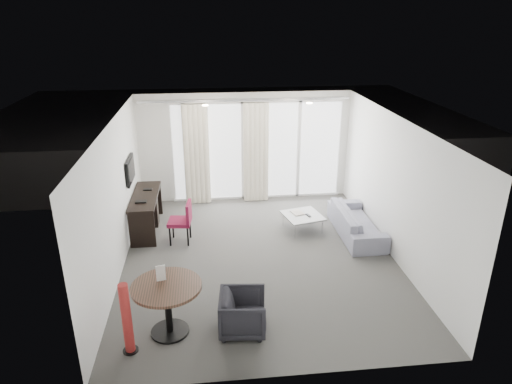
{
  "coord_description": "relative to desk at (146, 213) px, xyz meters",
  "views": [
    {
      "loc": [
        -0.9,
        -7.46,
        4.34
      ],
      "look_at": [
        0.0,
        0.6,
        1.1
      ],
      "focal_mm": 32.0,
      "sensor_mm": 36.0,
      "label": 1
    }
  ],
  "objects": [
    {
      "name": "curtain_track",
      "position": [
        2.22,
        1.36,
        2.06
      ],
      "size": [
        4.8,
        0.04,
        0.04
      ],
      "primitive_type": null,
      "color": "#B2B2B7",
      "rests_on": "ceiling"
    },
    {
      "name": "menu_card",
      "position": [
        0.6,
        -3.29,
        0.33
      ],
      "size": [
        0.13,
        0.05,
        0.24
      ],
      "primitive_type": null,
      "rotation": [
        0.0,
        0.0,
        0.21
      ],
      "color": "white",
      "rests_on": "round_table"
    },
    {
      "name": "sofa",
      "position": [
        4.33,
        -0.69,
        -0.11
      ],
      "size": [
        0.74,
        1.89,
        0.55
      ],
      "primitive_type": "imported",
      "rotation": [
        0.0,
        0.0,
        1.57
      ],
      "color": "gray",
      "rests_on": "floor"
    },
    {
      "name": "round_table",
      "position": [
        0.68,
        -3.42,
        0.01
      ],
      "size": [
        1.3,
        1.3,
        0.79
      ],
      "primitive_type": null,
      "rotation": [
        0.0,
        0.0,
        0.41
      ],
      "color": "#40291D",
      "rests_on": "floor"
    },
    {
      "name": "tv",
      "position": [
        -0.24,
        -0.01,
        0.96
      ],
      "size": [
        0.05,
        0.8,
        0.5
      ],
      "primitive_type": null,
      "color": "black",
      "rests_on": "wall_left"
    },
    {
      "name": "wall_front",
      "position": [
        2.22,
        -4.46,
        0.91
      ],
      "size": [
        5.0,
        0.0,
        2.6
      ],
      "primitive_type": "cube",
      "color": "silver",
      "rests_on": "ground"
    },
    {
      "name": "rattan_table",
      "position": [
        3.93,
        2.19,
        -0.11
      ],
      "size": [
        0.62,
        0.62,
        0.55
      ],
      "primitive_type": null,
      "rotation": [
        0.0,
        0.0,
        -0.14
      ],
      "color": "brown",
      "rests_on": "terrace_slab"
    },
    {
      "name": "balustrade",
      "position": [
        2.52,
        4.49,
        0.11
      ],
      "size": [
        5.5,
        0.06,
        1.05
      ],
      "primitive_type": null,
      "color": "#B2B2B7",
      "rests_on": "terrace_slab"
    },
    {
      "name": "downlight_a",
      "position": [
        1.32,
        0.14,
        2.2
      ],
      "size": [
        0.12,
        0.12,
        0.02
      ],
      "primitive_type": "cylinder",
      "color": "#FFE0B2",
      "rests_on": "ceiling"
    },
    {
      "name": "tub_armchair",
      "position": [
        1.74,
        -3.5,
        -0.09
      ],
      "size": [
        0.73,
        0.71,
        0.61
      ],
      "primitive_type": "imported",
      "rotation": [
        0.0,
        0.0,
        1.47
      ],
      "color": "black",
      "rests_on": "floor"
    },
    {
      "name": "magazine",
      "position": [
        3.17,
        -0.25,
        -0.03
      ],
      "size": [
        0.31,
        0.36,
        0.02
      ],
      "primitive_type": null,
      "rotation": [
        0.0,
        0.0,
        0.27
      ],
      "color": "gray",
      "rests_on": "coffee_table"
    },
    {
      "name": "rattan_chair_b",
      "position": [
        4.6,
        2.97,
        -0.02
      ],
      "size": [
        0.61,
        0.61,
        0.74
      ],
      "primitive_type": null,
      "rotation": [
        0.0,
        0.0,
        0.22
      ],
      "color": "brown",
      "rests_on": "terrace_slab"
    },
    {
      "name": "floor",
      "position": [
        2.22,
        -1.46,
        -0.39
      ],
      "size": [
        5.0,
        6.0,
        0.0
      ],
      "primitive_type": "cube",
      "color": "#464542",
      "rests_on": "ground"
    },
    {
      "name": "desk_chair",
      "position": [
        0.72,
        -0.63,
        0.04
      ],
      "size": [
        0.51,
        0.49,
        0.86
      ],
      "primitive_type": null,
      "rotation": [
        0.0,
        0.0,
        -0.11
      ],
      "color": "maroon",
      "rests_on": "floor"
    },
    {
      "name": "ceiling",
      "position": [
        2.22,
        -1.46,
        2.21
      ],
      "size": [
        5.0,
        6.0,
        0.0
      ],
      "primitive_type": "cube",
      "color": "white",
      "rests_on": "ground"
    },
    {
      "name": "window_frame",
      "position": [
        2.52,
        1.51,
        0.81
      ],
      "size": [
        4.1,
        0.06,
        2.44
      ],
      "primitive_type": null,
      "color": "white",
      "rests_on": "ground"
    },
    {
      "name": "window_panel",
      "position": [
        2.52,
        1.53,
        0.81
      ],
      "size": [
        4.0,
        0.02,
        2.38
      ],
      "primitive_type": null,
      "color": "white",
      "rests_on": "ground"
    },
    {
      "name": "wall_left",
      "position": [
        -0.28,
        -1.46,
        0.91
      ],
      "size": [
        0.0,
        6.0,
        2.6
      ],
      "primitive_type": "cube",
      "color": "silver",
      "rests_on": "ground"
    },
    {
      "name": "terrace_slab",
      "position": [
        2.52,
        3.04,
        -0.45
      ],
      "size": [
        5.6,
        3.0,
        0.12
      ],
      "primitive_type": "cube",
      "color": "#4D4D50",
      "rests_on": "ground"
    },
    {
      "name": "curtain_left",
      "position": [
        1.07,
        1.36,
        0.81
      ],
      "size": [
        0.6,
        0.2,
        2.38
      ],
      "primitive_type": null,
      "color": "beige",
      "rests_on": "ground"
    },
    {
      "name": "wall_right",
      "position": [
        4.72,
        -1.46,
        0.91
      ],
      "size": [
        0.0,
        6.0,
        2.6
      ],
      "primitive_type": "cube",
      "color": "silver",
      "rests_on": "ground"
    },
    {
      "name": "desk",
      "position": [
        0.0,
        0.0,
        0.0
      ],
      "size": [
        0.52,
        1.67,
        0.78
      ],
      "primitive_type": null,
      "color": "black",
      "rests_on": "floor"
    },
    {
      "name": "downlight_b",
      "position": [
        3.42,
        0.14,
        2.2
      ],
      "size": [
        0.12,
        0.12,
        0.02
      ],
      "primitive_type": "cylinder",
      "color": "#FFE0B2",
      "rests_on": "ceiling"
    },
    {
      "name": "curtain_right",
      "position": [
        2.47,
        1.36,
        0.81
      ],
      "size": [
        0.6,
        0.2,
        2.38
      ],
      "primitive_type": null,
      "color": "beige",
      "rests_on": "ground"
    },
    {
      "name": "remote",
      "position": [
        3.37,
        -0.41,
        -0.03
      ],
      "size": [
        0.11,
        0.18,
        0.02
      ],
      "primitive_type": null,
      "rotation": [
        0.0,
        0.0,
        0.33
      ],
      "color": "black",
      "rests_on": "coffee_table"
    },
    {
      "name": "red_lamp",
      "position": [
        0.17,
        -3.76,
        0.14
      ],
      "size": [
        0.28,
        0.28,
        1.06
      ],
      "primitive_type": "cylinder",
      "rotation": [
        0.0,
        0.0,
        0.42
      ],
      "color": "maroon",
      "rests_on": "floor"
    },
    {
      "name": "coffee_table",
      "position": [
        3.26,
        -0.36,
        -0.22
      ],
      "size": [
        0.91,
        0.91,
        0.34
      ],
      "primitive_type": null,
      "rotation": [
        0.0,
        0.0,
        0.24
      ],
      "color": "gray",
      "rests_on": "floor"
    },
    {
      "name": "rattan_chair_a",
      "position": [
        3.18,
        3.31,
        0.04
      ],
      "size": [
        0.77,
        0.77,
        0.86
      ],
      "primitive_type": null,
      "rotation": [
        0.0,
        0.0,
        0.4
      ],
      "color": "brown",
      "rests_on": "terrace_slab"
    }
  ]
}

